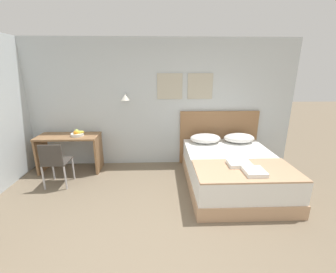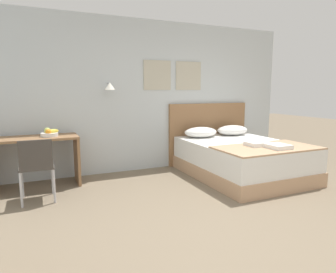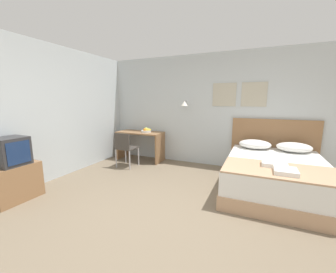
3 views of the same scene
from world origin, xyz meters
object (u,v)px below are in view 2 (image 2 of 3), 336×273
Objects in this scene: pillow_left at (201,132)px; folded_towel_mid_bed at (278,146)px; folded_towel_near_foot at (258,144)px; throw_blanket at (267,148)px; bed at (241,159)px; fruit_bowl at (49,133)px; desk at (36,152)px; headboard at (208,133)px; desk_chair at (36,164)px; pillow_right at (232,130)px.

pillow_left is 2.02× the size of folded_towel_mid_bed.
folded_towel_mid_bed is at bearing -67.13° from folded_towel_near_foot.
bed is at bearing 90.00° from throw_blanket.
bed is 7.62× the size of fruit_bowl.
desk is at bearing 154.84° from folded_towel_mid_bed.
throw_blanket is 4.40× the size of folded_towel_near_foot.
fruit_bowl reaches higher than throw_blanket.
headboard reaches higher than folded_towel_near_foot.
fruit_bowl is (-2.89, 1.19, 0.17)m from folded_towel_near_foot.
pillow_left is (-0.35, -0.30, 0.08)m from headboard.
desk_chair is at bearing 165.75° from folded_towel_mid_bed.
bed is 3.15m from desk_chair.
folded_towel_near_foot is at bearing -21.55° from desk.
desk is (-3.15, -0.29, -0.06)m from headboard.
desk_chair is (-3.21, 0.82, -0.13)m from folded_towel_mid_bed.
desk is at bearing 90.11° from desk_chair.
pillow_right is 3.30m from fruit_bowl.
pillow_left is 0.75× the size of desk_chair.
pillow_left is at bearing 104.60° from throw_blanket.
pillow_right is 0.75× the size of desk_chair.
desk is (-3.21, 1.51, -0.10)m from folded_towel_mid_bed.
pillow_right reaches higher than folded_towel_near_foot.
desk_chair is at bearing -162.61° from headboard.
bed is at bearing -90.00° from headboard.
folded_towel_near_foot is 3.13m from fruit_bowl.
fruit_bowl is (-2.94, -0.32, 0.21)m from headboard.
pillow_left is 2.88m from desk_chair.
pillow_right is 1.40m from throw_blanket.
pillow_right is 3.50m from desk.
bed is 3.25m from desk.
fruit_bowl reaches higher than pillow_left.
headboard is (0.00, 1.06, 0.30)m from bed.
throw_blanket is at bearing -90.00° from bed.
pillow_right is at bearing 0.36° from fruit_bowl.
throw_blanket is (0.35, -1.35, -0.08)m from pillow_left.
folded_towel_near_foot is at bearing 112.87° from folded_towel_mid_bed.
headboard is at bearing 90.00° from bed.
throw_blanket is 0.16m from folded_towel_mid_bed.
pillow_left is at bearing 103.84° from folded_towel_near_foot.
fruit_bowl is at bearing -173.75° from headboard.
throw_blanket is (-0.35, -1.35, -0.08)m from pillow_right.
desk is (-3.50, 0.01, -0.14)m from pillow_right.
desk_chair reaches higher than pillow_right.
throw_blanket is 4.95× the size of folded_towel_mid_bed.
fruit_bowl reaches higher than folded_towel_mid_bed.
headboard is 4.88× the size of folded_towel_near_foot.
desk is at bearing 171.34° from fruit_bowl.
fruit_bowl is at bearing -179.54° from pillow_left.
fruit_bowl is (0.20, 0.66, 0.30)m from desk_chair.
desk_chair reaches higher than bed.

